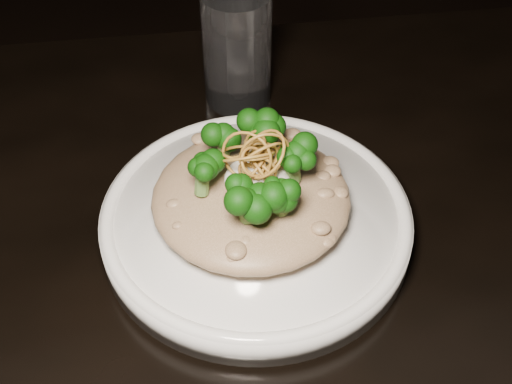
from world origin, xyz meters
The scene contains 7 objects.
table centered at (0.00, 0.00, 0.67)m, with size 1.10×0.80×0.75m.
plate centered at (-0.06, 0.05, 0.76)m, with size 0.28×0.28×0.03m, color white.
risotto centered at (-0.07, 0.05, 0.80)m, with size 0.17×0.17×0.04m, color brown.
broccoli centered at (-0.07, 0.05, 0.84)m, with size 0.12×0.12×0.04m, color black, non-canonical shape.
cheese centered at (-0.06, 0.05, 0.83)m, with size 0.06×0.06×0.02m, color white.
shallots centered at (-0.06, 0.05, 0.85)m, with size 0.06×0.06×0.04m, color brown, non-canonical shape.
drinking_glass centered at (-0.05, 0.26, 0.81)m, with size 0.07×0.07×0.13m, color silver.
Camera 1 is at (-0.12, -0.38, 1.24)m, focal length 50.00 mm.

